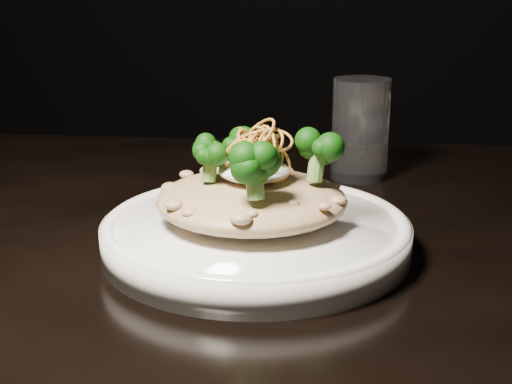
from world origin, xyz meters
TOP-DOWN VIEW (x-y plane):
  - table at (0.00, 0.00)m, footprint 1.10×0.80m
  - plate at (-0.06, -0.04)m, footprint 0.27×0.27m
  - risotto at (-0.07, -0.04)m, footprint 0.17×0.17m
  - broccoli at (-0.06, -0.05)m, footprint 0.12×0.12m
  - cheese at (-0.06, -0.04)m, footprint 0.06×0.06m
  - shallots at (-0.06, -0.04)m, footprint 0.05×0.05m
  - drinking_glass at (0.04, 0.21)m, footprint 0.08×0.08m

SIDE VIEW (x-z plane):
  - table at x=0.00m, z-range 0.29..1.04m
  - plate at x=-0.06m, z-range 0.75..0.78m
  - risotto at x=-0.07m, z-range 0.78..0.82m
  - drinking_glass at x=0.04m, z-range 0.75..0.87m
  - cheese at x=-0.06m, z-range 0.82..0.83m
  - broccoli at x=-0.06m, z-range 0.82..0.86m
  - shallots at x=-0.06m, z-range 0.83..0.87m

